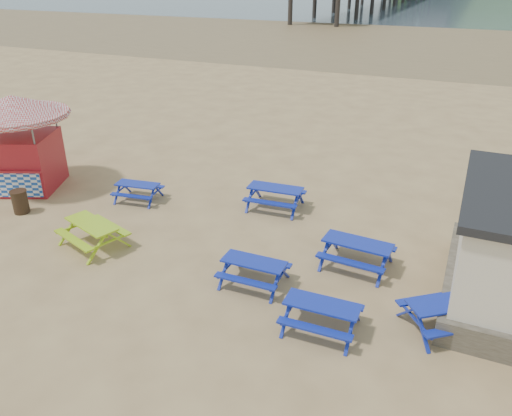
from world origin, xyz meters
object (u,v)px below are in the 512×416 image
at_px(picnic_table_blue_b, 275,198).
at_px(ice_cream_kiosk, 17,131).
at_px(picnic_table_yellow, 93,234).
at_px(picnic_table_blue_a, 138,192).
at_px(litter_bin, 20,202).

height_order(picnic_table_blue_b, ice_cream_kiosk, ice_cream_kiosk).
height_order(picnic_table_blue_b, picnic_table_yellow, picnic_table_blue_b).
relative_size(picnic_table_yellow, ice_cream_kiosk, 0.43).
xyz_separation_m(picnic_table_blue_a, litter_bin, (-3.22, -2.60, 0.09)).
height_order(picnic_table_yellow, litter_bin, litter_bin).
bearing_deg(litter_bin, picnic_table_blue_a, 38.94).
relative_size(picnic_table_blue_a, ice_cream_kiosk, 0.33).
relative_size(picnic_table_blue_b, picnic_table_yellow, 0.89).
bearing_deg(picnic_table_blue_b, picnic_table_blue_a, -167.74).
xyz_separation_m(picnic_table_blue_a, picnic_table_yellow, (0.79, -3.44, 0.07)).
height_order(picnic_table_blue_a, picnic_table_yellow, picnic_table_yellow).
xyz_separation_m(picnic_table_yellow, ice_cream_kiosk, (-5.61, 2.69, 1.93)).
bearing_deg(litter_bin, picnic_table_yellow, -11.88).
distance_m(picnic_table_blue_a, litter_bin, 4.14).
height_order(picnic_table_blue_a, litter_bin, litter_bin).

